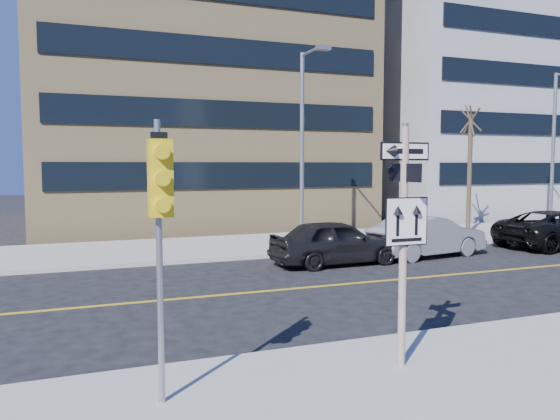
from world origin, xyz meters
name	(u,v)px	position (x,y,z in m)	size (l,w,h in m)	color
ground	(334,332)	(0.00, 0.00, 0.00)	(120.00, 120.00, 0.00)	black
far_sidewalk	(534,229)	(18.00, 12.00, 0.07)	(66.00, 6.00, 0.15)	#A2A097
sign_pole	(404,231)	(0.00, -2.51, 2.44)	(0.92, 0.92, 4.06)	silver
traffic_signal	(160,202)	(-4.00, -2.66, 3.03)	(0.32, 0.45, 4.00)	gray
parked_car_a	(336,242)	(3.58, 6.97, 0.81)	(4.73, 1.90, 1.61)	black
parked_car_b	(427,236)	(7.61, 7.22, 0.79)	(4.81, 1.68, 1.58)	gray
parked_car_c	(558,229)	(14.29, 7.19, 0.79)	(5.67, 2.61, 1.58)	black
streetlight_a	(304,135)	(4.00, 10.76, 4.76)	(0.55, 2.25, 8.00)	gray
streetlight_b	(557,140)	(18.00, 10.76, 4.76)	(0.55, 2.25, 8.00)	gray
street_tree_west	(471,123)	(13.00, 11.30, 5.52)	(1.80, 1.80, 6.35)	#31241D
building_brick	(186,79)	(2.00, 25.00, 9.00)	(18.00, 18.00, 18.00)	tan
building_grey_mid	(474,113)	(24.00, 24.00, 7.50)	(20.00, 16.00, 15.00)	gray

